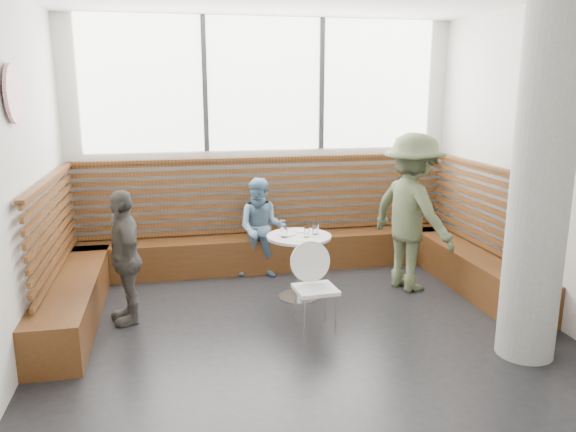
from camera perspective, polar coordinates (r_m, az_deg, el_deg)
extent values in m
cube|color=silver|center=(4.94, 2.37, 4.19)|extent=(5.00, 5.00, 3.20)
cube|color=black|center=(5.43, 2.21, -12.71)|extent=(5.00, 5.00, 0.01)
cube|color=white|center=(7.31, -2.43, 13.20)|extent=(4.50, 0.02, 1.65)
cube|color=#3F3F42|center=(7.21, -8.45, 13.07)|extent=(0.06, 0.04, 1.65)
cube|color=#3F3F42|center=(7.45, 3.45, 13.18)|extent=(0.06, 0.04, 1.65)
cube|color=#492912|center=(7.40, -1.98, -3.68)|extent=(5.00, 0.50, 0.45)
cube|color=#492912|center=(6.44, -20.64, -7.16)|extent=(0.50, 2.50, 0.45)
cube|color=#492912|center=(7.23, 17.38, -4.71)|extent=(0.50, 2.50, 0.45)
cube|color=#4E2C13|center=(7.39, -2.25, 2.08)|extent=(4.88, 0.08, 0.98)
cube|color=#4E2C13|center=(6.27, -22.70, -0.96)|extent=(0.08, 2.38, 0.98)
cube|color=#4E2C13|center=(7.13, 18.97, 0.96)|extent=(0.08, 2.38, 0.98)
cylinder|color=gray|center=(5.19, 24.36, 3.46)|extent=(0.50, 0.50, 3.20)
cylinder|color=white|center=(5.29, -26.14, 11.09)|extent=(0.03, 0.50, 0.50)
cylinder|color=silver|center=(6.47, 1.09, -8.22)|extent=(0.45, 0.45, 0.02)
cylinder|color=silver|center=(6.34, 1.11, -5.21)|extent=(0.07, 0.07, 0.71)
cylinder|color=#B7B7BA|center=(6.24, 1.12, -2.12)|extent=(0.72, 0.72, 0.03)
cube|color=white|center=(5.54, 2.81, -7.46)|extent=(0.39, 0.37, 0.04)
cylinder|color=white|center=(5.61, 2.41, -4.63)|extent=(0.41, 0.09, 0.41)
cylinder|color=silver|center=(5.46, 1.52, -10.26)|extent=(0.02, 0.02, 0.40)
cylinder|color=silver|center=(5.53, 4.78, -9.96)|extent=(0.02, 0.02, 0.40)
cylinder|color=silver|center=(5.71, 0.86, -9.17)|extent=(0.02, 0.02, 0.40)
cylinder|color=silver|center=(5.78, 3.98, -8.90)|extent=(0.02, 0.02, 0.40)
imported|color=#505B3C|center=(6.68, 12.49, 0.34)|extent=(1.07, 1.36, 1.84)
imported|color=#668EB1|center=(6.99, -2.68, -1.26)|extent=(0.70, 0.60, 1.26)
imported|color=#504D48|center=(5.88, -16.25, -4.02)|extent=(0.52, 0.86, 1.37)
cylinder|color=white|center=(6.27, -0.13, -1.84)|extent=(0.21, 0.21, 0.01)
cylinder|color=white|center=(6.41, 1.41, -1.51)|extent=(0.19, 0.19, 0.01)
cylinder|color=white|center=(6.15, -0.38, -1.62)|extent=(0.08, 0.08, 0.12)
cylinder|color=white|center=(6.16, 1.92, -1.69)|extent=(0.06, 0.06, 0.10)
cylinder|color=white|center=(6.29, 2.80, -1.31)|extent=(0.07, 0.07, 0.12)
cube|color=#A5C64C|center=(6.04, 1.64, -2.46)|extent=(0.23, 0.19, 0.00)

